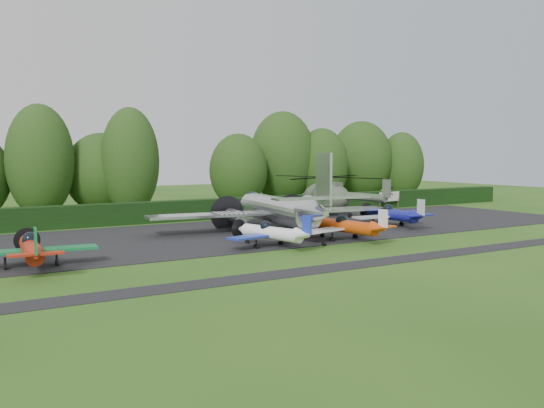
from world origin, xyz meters
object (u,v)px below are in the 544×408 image
transport_plane (280,210)px  light_plane_red (31,249)px  light_plane_orange (347,226)px  sign_board (389,197)px  light_plane_white (271,233)px  helicopter (327,194)px  light_plane_blue (392,214)px

transport_plane → light_plane_red: transport_plane is taller
light_plane_orange → sign_board: (20.35, 17.64, 0.23)m
light_plane_white → helicopter: (16.20, 15.33, 1.18)m
helicopter → sign_board: (10.72, 2.14, -0.90)m
helicopter → sign_board: 10.96m
light_plane_red → light_plane_blue: light_plane_red is taller
light_plane_red → sign_board: (42.78, 16.94, 0.15)m
light_plane_red → helicopter: 35.33m
light_plane_orange → light_plane_white: bearing=-171.6°
transport_plane → helicopter: transport_plane is taller
light_plane_red → helicopter: (32.06, 14.81, 1.05)m
light_plane_blue → sign_board: size_ratio=2.16×
transport_plane → sign_board: 24.72m
transport_plane → light_plane_blue: (10.46, -2.31, -0.76)m
light_plane_red → light_plane_white: (15.86, -0.53, -0.13)m
light_plane_white → sign_board: size_ratio=1.98×
light_plane_blue → sign_board: 17.68m
light_plane_red → sign_board: bearing=15.6°
light_plane_red → light_plane_orange: light_plane_red is taller
light_plane_white → light_plane_blue: size_ratio=0.92×
transport_plane → light_plane_red: bearing=-171.8°
light_plane_red → light_plane_white: size_ratio=1.12×
helicopter → sign_board: size_ratio=4.28×
transport_plane → light_plane_orange: transport_plane is taller
transport_plane → light_plane_orange: (1.81, -6.70, -0.81)m
helicopter → sign_board: bearing=18.4°
sign_board → light_plane_white: bearing=-138.5°
transport_plane → light_plane_white: 8.12m
light_plane_white → light_plane_blue: (15.22, 4.22, 0.10)m
light_plane_orange → transport_plane: bearing=115.1°
transport_plane → light_plane_red: (-20.62, -6.00, -0.73)m
light_plane_orange → light_plane_blue: 9.70m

